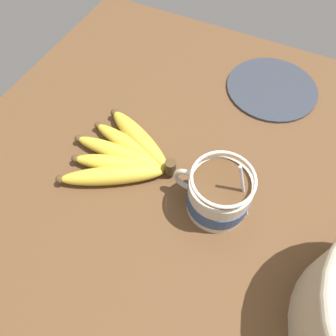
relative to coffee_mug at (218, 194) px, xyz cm
name	(u,v)px	position (x,y,z in cm)	size (l,w,h in cm)	color
table	(191,188)	(5.46, -2.25, -5.80)	(92.59, 92.59, 3.29)	brown
coffee_mug	(218,194)	(0.00, 0.00, 0.00)	(14.41, 10.49, 13.97)	beige
banana_bunch	(124,155)	(18.95, -1.41, -2.47)	(20.92, 20.93, 4.09)	#4C381E
small_plate	(272,88)	(-0.76, -32.15, -3.85)	(19.85, 19.85, 0.60)	#333842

